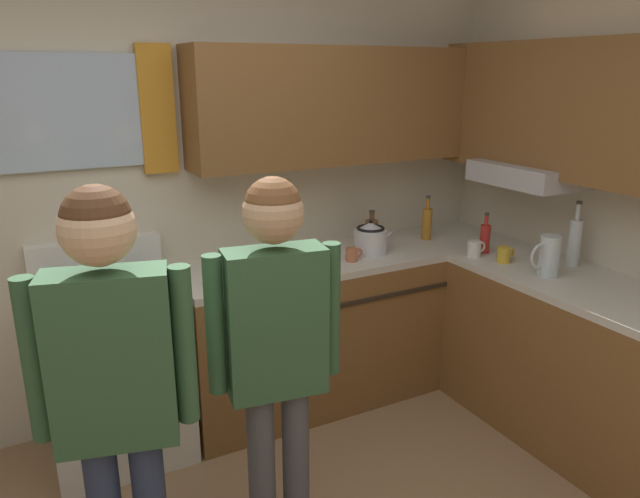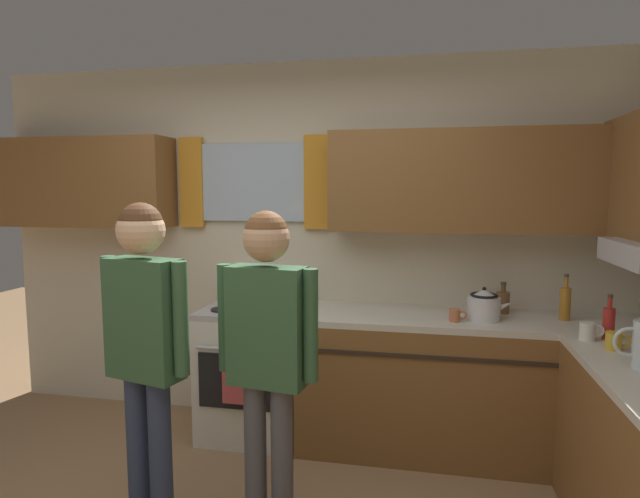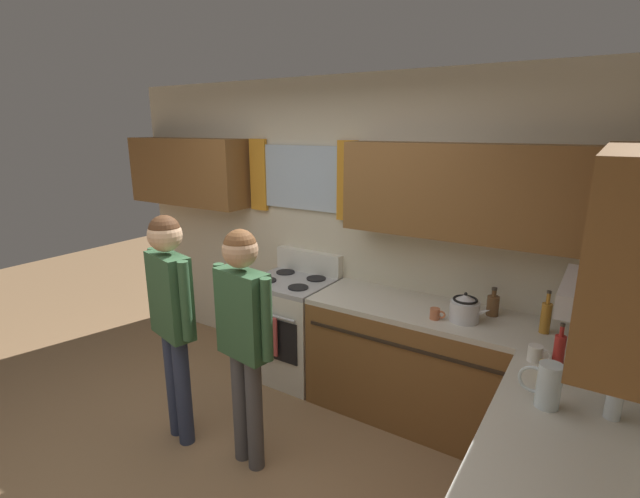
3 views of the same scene
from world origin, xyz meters
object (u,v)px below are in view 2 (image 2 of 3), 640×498
(stove_oven, at_px, (255,368))
(mug_ceramic_white, at_px, (588,331))
(stovetop_kettle, at_px, (484,305))
(mug_mustard_yellow, at_px, (615,341))
(bottle_sauce_red, at_px, (609,322))
(bottle_squat_brown, at_px, (503,302))
(bottle_oil_amber, at_px, (565,303))
(adult_in_plaid, at_px, (267,339))
(adult_left, at_px, (145,331))
(cup_terracotta, at_px, (455,315))

(stove_oven, relative_size, mug_ceramic_white, 8.76)
(stove_oven, height_order, stovetop_kettle, stovetop_kettle)
(mug_mustard_yellow, bearing_deg, bottle_sauce_red, 80.88)
(bottle_squat_brown, height_order, stovetop_kettle, stovetop_kettle)
(bottle_oil_amber, relative_size, mug_ceramic_white, 2.28)
(stovetop_kettle, bearing_deg, mug_ceramic_white, -34.79)
(adult_in_plaid, bearing_deg, stovetop_kettle, 43.88)
(adult_left, bearing_deg, stove_oven, 82.68)
(bottle_oil_amber, bearing_deg, mug_ceramic_white, -88.45)
(stove_oven, bearing_deg, adult_in_plaid, -68.47)
(bottle_sauce_red, bearing_deg, mug_mustard_yellow, -99.12)
(cup_terracotta, bearing_deg, stovetop_kettle, 25.03)
(mug_ceramic_white, distance_m, adult_in_plaid, 1.72)
(bottle_sauce_red, bearing_deg, adult_left, -160.74)
(cup_terracotta, relative_size, adult_in_plaid, 0.07)
(cup_terracotta, relative_size, mug_mustard_yellow, 0.91)
(bottle_oil_amber, bearing_deg, adult_in_plaid, -144.26)
(bottle_sauce_red, xyz_separation_m, cup_terracotta, (-0.78, 0.23, -0.05))
(bottle_sauce_red, xyz_separation_m, bottle_oil_amber, (-0.12, 0.40, 0.02))
(cup_terracotta, bearing_deg, mug_ceramic_white, -21.58)
(adult_in_plaid, bearing_deg, cup_terracotta, 46.59)
(stove_oven, bearing_deg, bottle_sauce_red, -10.04)
(bottle_oil_amber, xyz_separation_m, mug_ceramic_white, (0.01, -0.44, -0.06))
(bottle_oil_amber, xyz_separation_m, stovetop_kettle, (-0.49, -0.09, -0.01))
(cup_terracotta, height_order, stovetop_kettle, stovetop_kettle)
(bottle_sauce_red, bearing_deg, adult_in_plaid, -156.81)
(bottle_sauce_red, distance_m, bottle_oil_amber, 0.42)
(stovetop_kettle, bearing_deg, adult_in_plaid, -136.12)
(bottle_sauce_red, relative_size, bottle_oil_amber, 0.86)
(bottle_sauce_red, bearing_deg, cup_terracotta, 163.61)
(adult_in_plaid, bearing_deg, bottle_sauce_red, 23.19)
(bottle_oil_amber, xyz_separation_m, adult_left, (-2.15, -1.20, 0.03))
(bottle_sauce_red, bearing_deg, stove_oven, 169.96)
(cup_terracotta, xyz_separation_m, stovetop_kettle, (0.17, 0.08, 0.06))
(stove_oven, bearing_deg, mug_mustard_yellow, -15.33)
(bottle_squat_brown, height_order, adult_left, adult_left)
(mug_ceramic_white, bearing_deg, adult_left, -160.69)
(bottle_sauce_red, bearing_deg, stovetop_kettle, 152.93)
(adult_left, bearing_deg, mug_mustard_yellow, 14.91)
(bottle_sauce_red, relative_size, adult_in_plaid, 0.15)
(stove_oven, relative_size, stovetop_kettle, 4.02)
(stove_oven, relative_size, bottle_oil_amber, 3.85)
(mug_ceramic_white, bearing_deg, adult_in_plaid, -156.49)
(adult_in_plaid, bearing_deg, bottle_squat_brown, 45.58)
(cup_terracotta, bearing_deg, bottle_oil_amber, 14.64)
(mug_mustard_yellow, bearing_deg, cup_terracotta, 150.40)
(bottle_squat_brown, relative_size, mug_mustard_yellow, 1.71)
(bottle_sauce_red, relative_size, mug_ceramic_white, 1.95)
(stovetop_kettle, bearing_deg, adult_left, -146.33)
(cup_terracotta, xyz_separation_m, mug_mustard_yellow, (0.75, -0.43, 0.01))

